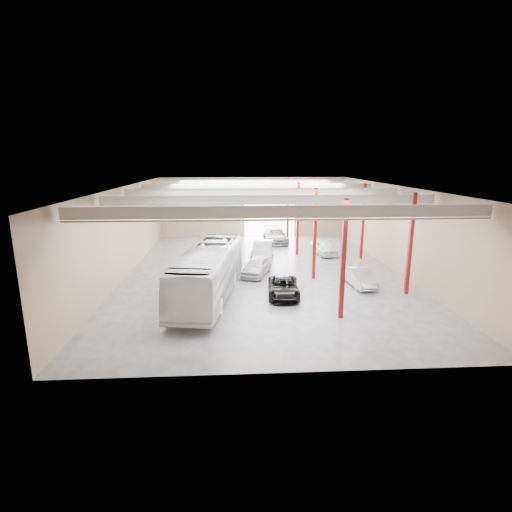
{
  "coord_description": "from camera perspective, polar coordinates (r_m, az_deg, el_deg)",
  "views": [
    {
      "loc": [
        -2.49,
        -31.66,
        9.11
      ],
      "look_at": [
        -0.79,
        -3.37,
        2.2
      ],
      "focal_mm": 28.0,
      "sensor_mm": 36.0,
      "label": 1
    }
  ],
  "objects": [
    {
      "name": "car_right_far",
      "position": [
        39.62,
        9.69,
        1.29
      ],
      "size": [
        2.16,
        4.44,
        1.46
      ],
      "primitive_type": "imported",
      "rotation": [
        0.0,
        0.0,
        0.1
      ],
      "color": "white",
      "rests_on": "ground"
    },
    {
      "name": "coach_bus",
      "position": [
        26.99,
        -6.72,
        -2.3
      ],
      "size": [
        4.74,
        12.61,
        3.43
      ],
      "primitive_type": "imported",
      "rotation": [
        0.0,
        0.0,
        -0.15
      ],
      "color": "silver",
      "rests_on": "ground"
    },
    {
      "name": "car_right_near",
      "position": [
        30.4,
        14.51,
        -2.88
      ],
      "size": [
        1.73,
        4.14,
        1.33
      ],
      "primitive_type": "imported",
      "rotation": [
        0.0,
        0.0,
        0.08
      ],
      "color": "silver",
      "rests_on": "ground"
    },
    {
      "name": "car_row_b",
      "position": [
        37.2,
        0.97,
        0.84
      ],
      "size": [
        2.63,
        5.29,
        1.66
      ],
      "primitive_type": "imported",
      "rotation": [
        0.0,
        0.0,
        -0.18
      ],
      "color": "#BBBBC1",
      "rests_on": "ground"
    },
    {
      "name": "black_sedan",
      "position": [
        27.24,
        3.94,
        -4.49
      ],
      "size": [
        2.41,
        4.61,
        1.24
      ],
      "primitive_type": "imported",
      "rotation": [
        0.0,
        0.0,
        -0.08
      ],
      "color": "black",
      "rests_on": "ground"
    },
    {
      "name": "car_row_c",
      "position": [
        44.7,
        2.81,
        2.96
      ],
      "size": [
        2.68,
        5.61,
        1.58
      ],
      "primitive_type": "imported",
      "rotation": [
        0.0,
        0.0,
        0.09
      ],
      "color": "slate",
      "rests_on": "ground"
    },
    {
      "name": "depot_shell",
      "position": [
        32.51,
        1.22,
        6.39
      ],
      "size": [
        22.12,
        32.12,
        7.06
      ],
      "color": "#444448",
      "rests_on": "ground"
    },
    {
      "name": "car_row_a",
      "position": [
        32.03,
        0.09,
        -1.48
      ],
      "size": [
        3.04,
        4.57,
        1.45
      ],
      "primitive_type": "imported",
      "rotation": [
        0.0,
        0.0,
        -0.34
      ],
      "color": "silver",
      "rests_on": "ground"
    }
  ]
}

